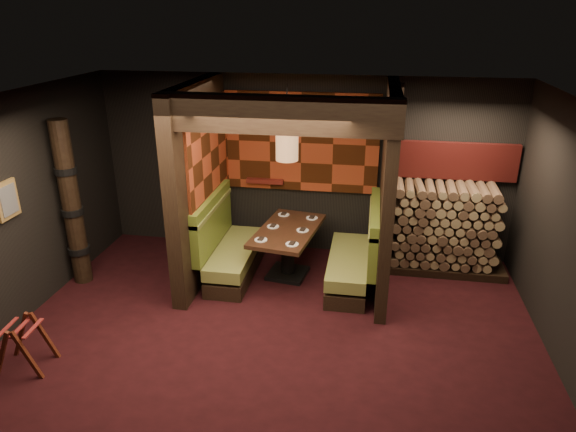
{
  "coord_description": "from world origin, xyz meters",
  "views": [
    {
      "loc": [
        1.06,
        -5.03,
        3.75
      ],
      "look_at": [
        0.0,
        1.3,
        1.15
      ],
      "focal_mm": 32.0,
      "sensor_mm": 36.0,
      "label": 1
    }
  ],
  "objects_px": {
    "dining_table": "(288,243)",
    "pendant_lamp": "(287,144)",
    "booth_bench_right": "(356,259)",
    "totem_column": "(72,205)",
    "luggage_rack": "(24,343)",
    "firewood_stack": "(449,228)",
    "booth_bench_left": "(229,250)"
  },
  "relations": [
    {
      "from": "totem_column",
      "to": "pendant_lamp",
      "type": "bearing_deg",
      "value": 11.38
    },
    {
      "from": "dining_table",
      "to": "pendant_lamp",
      "type": "relative_size",
      "value": 1.5
    },
    {
      "from": "dining_table",
      "to": "pendant_lamp",
      "type": "xyz_separation_m",
      "value": [
        -0.0,
        -0.05,
        1.51
      ]
    },
    {
      "from": "booth_bench_left",
      "to": "totem_column",
      "type": "xyz_separation_m",
      "value": [
        -2.09,
        -0.55,
        0.79
      ]
    },
    {
      "from": "pendant_lamp",
      "to": "dining_table",
      "type": "bearing_deg",
      "value": 90.0
    },
    {
      "from": "booth_bench_left",
      "to": "luggage_rack",
      "type": "bearing_deg",
      "value": -123.62
    },
    {
      "from": "dining_table",
      "to": "pendant_lamp",
      "type": "bearing_deg",
      "value": -90.0
    },
    {
      "from": "dining_table",
      "to": "firewood_stack",
      "type": "distance_m",
      "value": 2.45
    },
    {
      "from": "booth_bench_left",
      "to": "luggage_rack",
      "type": "distance_m",
      "value": 2.99
    },
    {
      "from": "pendant_lamp",
      "to": "luggage_rack",
      "type": "relative_size",
      "value": 1.65
    },
    {
      "from": "booth_bench_right",
      "to": "dining_table",
      "type": "xyz_separation_m",
      "value": [
        -1.01,
        0.1,
        0.13
      ]
    },
    {
      "from": "booth_bench_right",
      "to": "firewood_stack",
      "type": "bearing_deg",
      "value": 27.35
    },
    {
      "from": "firewood_stack",
      "to": "pendant_lamp",
      "type": "bearing_deg",
      "value": -164.58
    },
    {
      "from": "booth_bench_right",
      "to": "totem_column",
      "type": "xyz_separation_m",
      "value": [
        -3.98,
        -0.55,
        0.79
      ]
    },
    {
      "from": "pendant_lamp",
      "to": "firewood_stack",
      "type": "distance_m",
      "value": 2.81
    },
    {
      "from": "pendant_lamp",
      "to": "totem_column",
      "type": "distance_m",
      "value": 3.15
    },
    {
      "from": "pendant_lamp",
      "to": "luggage_rack",
      "type": "distance_m",
      "value": 3.98
    },
    {
      "from": "firewood_stack",
      "to": "booth_bench_right",
      "type": "bearing_deg",
      "value": -152.65
    },
    {
      "from": "booth_bench_left",
      "to": "firewood_stack",
      "type": "bearing_deg",
      "value": 12.17
    },
    {
      "from": "dining_table",
      "to": "totem_column",
      "type": "bearing_deg",
      "value": -167.69
    },
    {
      "from": "booth_bench_right",
      "to": "firewood_stack",
      "type": "relative_size",
      "value": 0.92
    },
    {
      "from": "booth_bench_left",
      "to": "booth_bench_right",
      "type": "relative_size",
      "value": 1.0
    },
    {
      "from": "dining_table",
      "to": "totem_column",
      "type": "distance_m",
      "value": 3.11
    },
    {
      "from": "luggage_rack",
      "to": "firewood_stack",
      "type": "distance_m",
      "value": 5.86
    },
    {
      "from": "pendant_lamp",
      "to": "booth_bench_right",
      "type": "bearing_deg",
      "value": -2.71
    },
    {
      "from": "luggage_rack",
      "to": "pendant_lamp",
      "type": "bearing_deg",
      "value": 45.01
    },
    {
      "from": "booth_bench_left",
      "to": "pendant_lamp",
      "type": "bearing_deg",
      "value": 3.11
    },
    {
      "from": "firewood_stack",
      "to": "dining_table",
      "type": "bearing_deg",
      "value": -165.72
    },
    {
      "from": "booth_bench_left",
      "to": "dining_table",
      "type": "height_order",
      "value": "booth_bench_left"
    },
    {
      "from": "booth_bench_left",
      "to": "firewood_stack",
      "type": "distance_m",
      "value": 3.33
    },
    {
      "from": "booth_bench_right",
      "to": "dining_table",
      "type": "bearing_deg",
      "value": 174.47
    },
    {
      "from": "booth_bench_left",
      "to": "dining_table",
      "type": "relative_size",
      "value": 1.03
    }
  ]
}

